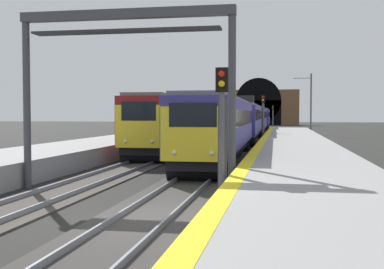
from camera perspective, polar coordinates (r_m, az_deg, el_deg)
ground_plane at (r=13.61m, az=-5.38°, el=-9.84°), size 320.00×320.00×0.00m
platform_right at (r=13.06m, az=14.40°, el=-8.19°), size 112.00×4.97×1.00m
platform_right_edge_strip at (r=13.00m, az=4.50°, el=-5.91°), size 112.00×0.50×0.01m
track_main_line at (r=13.60m, az=-5.38°, el=-9.67°), size 160.00×2.87×0.21m
track_adjacent_line at (r=15.27m, az=-21.02°, el=-8.48°), size 160.00×2.66×0.21m
train_main_approaching at (r=60.95m, az=6.90°, el=1.78°), size 83.58×3.04×4.74m
train_adjacent_platform at (r=46.15m, az=0.51°, el=1.73°), size 38.56×2.98×4.09m
railway_signal_near at (r=15.17m, az=3.49°, el=1.19°), size 0.39×0.38×4.30m
railway_signal_mid at (r=49.45m, az=8.21°, el=2.29°), size 0.39×0.38×4.74m
railway_signal_far at (r=108.69m, az=9.34°, el=2.39°), size 0.39×0.38×4.75m
overhead_signal_gantry at (r=18.65m, az=-7.74°, el=9.15°), size 0.70×8.23×6.74m
tunnel_portal at (r=126.97m, az=7.71°, el=3.14°), size 2.12×20.29×11.97m
catenary_mast_near at (r=66.81m, az=13.55°, el=3.49°), size 0.22×2.46×8.17m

